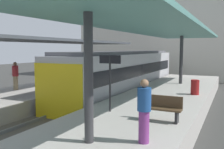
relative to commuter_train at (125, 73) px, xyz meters
name	(u,v)px	position (x,y,z in m)	size (l,w,h in m)	color
ground_plane	(75,117)	(0.00, -6.61, -1.73)	(80.00, 80.00, 0.00)	#383835
platform_left	(19,101)	(-3.80, -6.61, -1.23)	(4.40, 28.00, 1.00)	#ADA8A0
platform_right	(147,116)	(3.80, -6.61, -1.23)	(4.40, 28.00, 1.00)	#ADA8A0
track_ballast	(75,115)	(0.00, -6.61, -1.63)	(3.20, 28.00, 0.20)	#59544C
rail_near_side	(63,110)	(-0.72, -6.61, -1.46)	(0.08, 28.00, 0.14)	slate
rail_far_side	(87,114)	(0.72, -6.61, -1.46)	(0.08, 28.00, 0.14)	slate
commuter_train	(125,73)	(0.00, 0.00, 0.00)	(2.78, 15.94, 3.10)	#ADADB2
canopy_left	(35,41)	(-3.80, -5.21, 2.23)	(4.18, 21.00, 3.08)	#333335
canopy_right	(157,29)	(3.80, -5.21, 2.68)	(4.18, 21.00, 3.54)	#333335
platform_bench	(161,107)	(4.98, -8.70, -0.26)	(1.40, 0.41, 0.86)	black
platform_sign	(110,70)	(2.84, -8.32, 0.90)	(0.90, 0.08, 2.21)	#262628
litter_bin	(195,87)	(5.32, -3.00, -0.33)	(0.44, 0.44, 0.80)	maroon
passenger_near_bench	(15,75)	(-4.63, -6.05, 0.15)	(0.36, 0.36, 1.68)	#998460
passenger_mid_platform	(144,110)	(5.11, -10.92, 0.14)	(0.36, 0.36, 1.68)	#7A337A
station_building_backdrop	(157,32)	(-1.52, 13.39, 3.77)	(18.00, 6.00, 11.00)	beige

